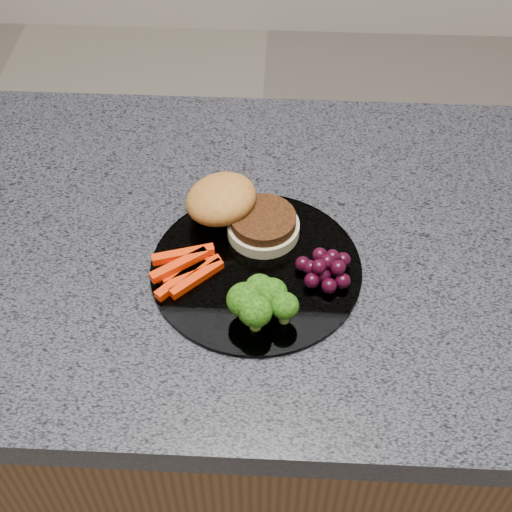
# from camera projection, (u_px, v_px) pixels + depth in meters

# --- Properties ---
(island_cabinet) EXTENTS (1.20, 0.60, 0.86)m
(island_cabinet) POSITION_uv_depth(u_px,v_px,m) (228.00, 418.00, 1.27)
(island_cabinet) COLOR brown
(island_cabinet) RESTS_ON ground
(countertop) EXTENTS (1.20, 0.60, 0.04)m
(countertop) POSITION_uv_depth(u_px,v_px,m) (218.00, 248.00, 0.93)
(countertop) COLOR #474750
(countertop) RESTS_ON island_cabinet
(plate) EXTENTS (0.26, 0.26, 0.01)m
(plate) POSITION_uv_depth(u_px,v_px,m) (256.00, 268.00, 0.88)
(plate) COLOR white
(plate) RESTS_ON countertop
(burger) EXTENTS (0.18, 0.15, 0.05)m
(burger) POSITION_uv_depth(u_px,v_px,m) (236.00, 211.00, 0.91)
(burger) COLOR #C6BA8B
(burger) RESTS_ON plate
(carrot_sticks) EXTENTS (0.09, 0.09, 0.02)m
(carrot_sticks) POSITION_uv_depth(u_px,v_px,m) (186.00, 268.00, 0.86)
(carrot_sticks) COLOR red
(carrot_sticks) RESTS_ON plate
(broccoli) EXTENTS (0.08, 0.07, 0.05)m
(broccoli) POSITION_uv_depth(u_px,v_px,m) (260.00, 301.00, 0.80)
(broccoli) COLOR olive
(broccoli) RESTS_ON plate
(grape_bunch) EXTENTS (0.07, 0.06, 0.03)m
(grape_bunch) POSITION_uv_depth(u_px,v_px,m) (326.00, 268.00, 0.85)
(grape_bunch) COLOR black
(grape_bunch) RESTS_ON plate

